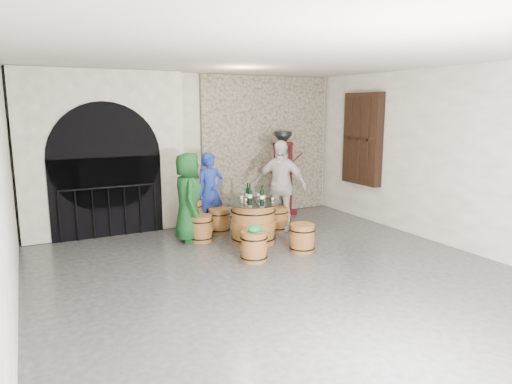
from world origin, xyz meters
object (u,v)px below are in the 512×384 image
barrel_stool_far (219,221)px  wine_bottle_right (248,193)px  person_white (280,186)px  side_barrel (192,216)px  wine_bottle_center (262,195)px  person_green (188,197)px  person_blue (210,192)px  barrel_stool_near_left (254,247)px  barrel_table (253,223)px  corking_press (283,167)px  barrel_stool_right (277,219)px  wine_bottle_left (250,194)px  barrel_stool_left (201,228)px  barrel_stool_near_right (302,238)px

barrel_stool_far → wine_bottle_right: wine_bottle_right is taller
person_white → side_barrel: 1.89m
wine_bottle_center → wine_bottle_right: (-0.15, 0.30, 0.00)m
person_green → person_white: (1.92, -0.09, 0.08)m
person_blue → wine_bottle_center: 1.40m
wine_bottle_center → barrel_stool_near_left: bearing=-125.7°
barrel_table → corking_press: 2.52m
person_blue → person_green: bearing=-145.0°
barrel_table → person_white: person_white is taller
barrel_table → barrel_stool_right: bearing=33.6°
barrel_table → barrel_stool_far: bearing=107.4°
wine_bottle_left → barrel_stool_left: bearing=147.8°
person_blue → corking_press: size_ratio=0.83×
barrel_stool_left → barrel_stool_far: (0.52, 0.38, 0.00)m
barrel_stool_right → barrel_stool_near_left: same height
person_green → barrel_stool_left: bearing=-112.5°
barrel_stool_left → wine_bottle_center: 1.34m
side_barrel → barrel_table: bearing=-60.0°
wine_bottle_right → side_barrel: bearing=123.0°
barrel_stool_far → barrel_stool_right: bearing=-19.5°
barrel_stool_near_left → person_white: bearing=48.0°
person_green → person_blue: person_green is taller
barrel_table → person_green: (-1.01, 0.70, 0.45)m
person_green → person_white: 1.92m
barrel_stool_far → wine_bottle_left: 1.13m
barrel_table → corking_press: bearing=46.6°
person_blue → person_white: person_white is taller
barrel_stool_near_left → wine_bottle_left: wine_bottle_left is taller
barrel_stool_right → wine_bottle_right: size_ratio=1.51×
person_blue → barrel_stool_left: bearing=-128.2°
barrel_stool_near_right → wine_bottle_right: wine_bottle_right is taller
barrel_table → corking_press: size_ratio=0.52×
person_blue → wine_bottle_center: bearing=-72.3°
barrel_stool_far → side_barrel: 0.57m
barrel_stool_right → side_barrel: size_ratio=0.75×
barrel_table → person_blue: person_blue is taller
barrel_stool_near_right → barrel_stool_left: bearing=133.9°
wine_bottle_right → person_blue: bearing=109.0°
wine_bottle_right → person_green: bearing=152.3°
barrel_stool_right → person_blue: bearing=151.9°
person_green → side_barrel: size_ratio=2.54×
wine_bottle_left → wine_bottle_center: same height
barrel_stool_left → corking_press: size_ratio=0.25×
person_blue → barrel_table: bearing=-75.5°
person_blue → barrel_stool_near_left: bearing=-94.7°
corking_press → wine_bottle_right: bearing=-140.5°
barrel_stool_near_right → wine_bottle_left: (-0.57, 0.91, 0.67)m
barrel_stool_far → person_white: (1.21, -0.34, 0.68)m
barrel_stool_near_left → wine_bottle_right: size_ratio=1.51×
barrel_table → barrel_stool_right: size_ratio=2.06×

